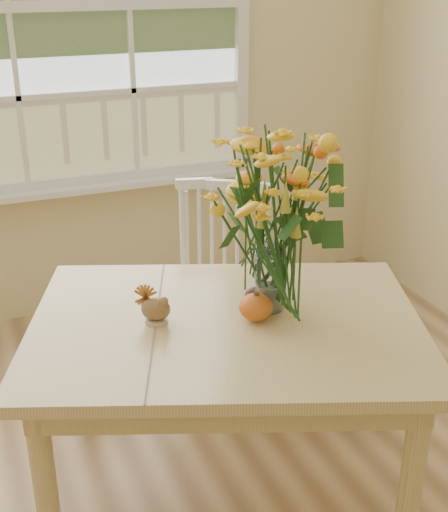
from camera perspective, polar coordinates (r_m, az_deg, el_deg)
name	(u,v)px	position (r m, az deg, el deg)	size (l,w,h in m)	color
wall_back	(12,53)	(3.41, -17.24, 15.88)	(4.00, 0.02, 2.70)	beige
window	(8,11)	(3.35, -17.55, 18.87)	(2.42, 0.12, 1.74)	silver
dining_table	(226,345)	(2.25, 0.19, -7.46)	(1.49, 1.29, 0.67)	tan
windsor_chair	(221,277)	(2.93, -0.25, -1.72)	(0.55, 0.54, 0.88)	white
flower_vase	(271,215)	(2.16, 3.96, 3.44)	(0.46, 0.46, 0.55)	white
pumpkin	(256,308)	(2.20, 2.68, -4.37)	(0.11, 0.11, 0.09)	#C55B17
turkey_figurine	(156,309)	(2.19, -5.71, -4.43)	(0.12, 0.10, 0.12)	#CCB78C
dark_gourd	(255,297)	(2.29, 2.57, -3.47)	(0.13, 0.10, 0.06)	#38160F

